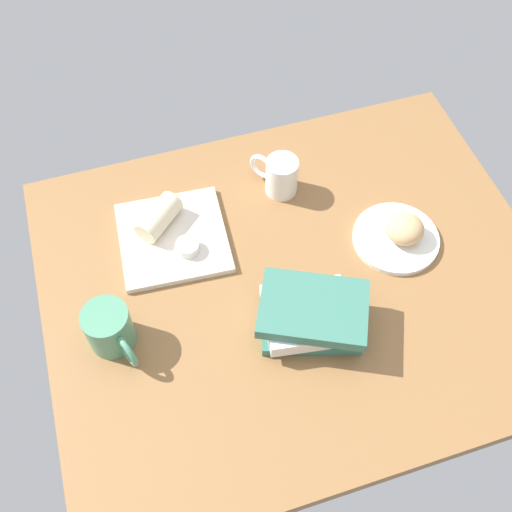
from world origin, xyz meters
TOP-DOWN VIEW (x-y plane):
  - dining_table at (0.00, 0.00)cm, footprint 110.00×90.00cm
  - round_plate at (-24.87, -2.77)cm, footprint 19.65×19.65cm
  - scone_pastry at (-26.18, -2.38)cm, footprint 9.57×9.37cm
  - square_plate at (23.63, -18.05)cm, footprint 25.58×25.58cm
  - sauce_cup at (21.19, -13.24)cm, footprint 5.24×5.24cm
  - breakfast_wrap at (25.58, -21.90)cm, footprint 12.20×11.90cm
  - book_stack at (1.55, 11.65)cm, footprint 25.85×22.74cm
  - coffee_mug at (40.94, 3.02)cm, footprint 9.50×14.35cm
  - second_mug at (-4.35, -25.10)cm, footprint 9.89×11.16cm

SIDE VIEW (x-z plane):
  - dining_table at x=0.00cm, z-range 0.00..4.00cm
  - round_plate at x=-24.87cm, z-range 4.00..5.40cm
  - square_plate at x=23.63cm, z-range 4.00..5.60cm
  - sauce_cup at x=21.19cm, z-range 5.69..8.01cm
  - scone_pastry at x=-26.18cm, z-range 5.40..11.20cm
  - breakfast_wrap at x=25.58cm, z-range 5.60..11.21cm
  - book_stack at x=1.55cm, z-range 4.12..13.17cm
  - second_mug at x=-4.35cm, z-range 4.10..13.86cm
  - coffee_mug at x=40.94cm, z-range 4.11..14.37cm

